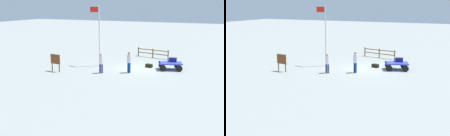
{
  "view_description": "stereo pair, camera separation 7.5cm",
  "coord_description": "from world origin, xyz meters",
  "views": [
    {
      "loc": [
        -7.25,
        21.54,
        5.51
      ],
      "look_at": [
        -0.18,
        6.0,
        1.39
      ],
      "focal_mm": 42.68,
      "sensor_mm": 36.0,
      "label": 1
    },
    {
      "loc": [
        -7.32,
        21.51,
        5.51
      ],
      "look_at": [
        -0.18,
        6.0,
        1.39
      ],
      "focal_mm": 42.68,
      "sensor_mm": 36.0,
      "label": 2
    }
  ],
  "objects": [
    {
      "name": "suitcase_tan",
      "position": [
        -0.69,
        -0.85,
        0.15
      ],
      "size": [
        0.64,
        0.5,
        0.29
      ],
      "color": "black",
      "rests_on": "ground"
    },
    {
      "name": "ground_plane",
      "position": [
        0.0,
        0.0,
        0.0
      ],
      "size": [
        120.0,
        120.0,
        0.0
      ],
      "primitive_type": "plane",
      "color": "gray"
    },
    {
      "name": "wooden_fence",
      "position": [
        0.22,
        -5.24,
        0.55
      ],
      "size": [
        3.5,
        0.73,
        0.96
      ],
      "color": "brown",
      "rests_on": "ground"
    },
    {
      "name": "suitcase_dark",
      "position": [
        -2.74,
        -1.13,
        0.81
      ],
      "size": [
        0.7,
        0.5,
        0.35
      ],
      "color": "#141757",
      "rests_on": "luggage_cart"
    },
    {
      "name": "signboard",
      "position": [
        5.98,
        3.81,
        0.94
      ],
      "size": [
        0.95,
        0.14,
        1.46
      ],
      "color": "#4C3319",
      "rests_on": "ground"
    },
    {
      "name": "worker_lead",
      "position": [
        0.26,
        1.67,
        1.02
      ],
      "size": [
        0.47,
        0.47,
        1.74
      ],
      "color": "navy",
      "rests_on": "ground"
    },
    {
      "name": "worker_trailing",
      "position": [
        2.29,
        2.71,
        0.94
      ],
      "size": [
        0.34,
        0.34,
        1.66
      ],
      "color": "navy",
      "rests_on": "ground"
    },
    {
      "name": "luggage_cart",
      "position": [
        -2.59,
        -0.7,
        0.47
      ],
      "size": [
        2.22,
        1.87,
        0.64
      ],
      "color": "#313FC8",
      "rests_on": "ground"
    },
    {
      "name": "suitcase_navy",
      "position": [
        -2.5,
        -1.34,
        0.8
      ],
      "size": [
        0.51,
        0.43,
        0.32
      ],
      "color": "gray",
      "rests_on": "luggage_cart"
    },
    {
      "name": "flagpole",
      "position": [
        3.66,
        0.47,
        3.12
      ],
      "size": [
        0.97,
        0.21,
        5.37
      ],
      "color": "silver",
      "rests_on": "ground"
    }
  ]
}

